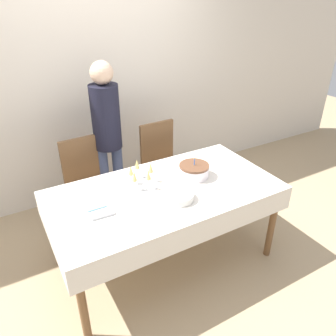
# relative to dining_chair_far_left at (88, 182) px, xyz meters

# --- Properties ---
(ground_plane) EXTENTS (12.00, 12.00, 0.00)m
(ground_plane) POSITION_rel_dining_chair_far_left_xyz_m (0.42, -0.81, -0.54)
(ground_plane) COLOR tan
(wall_back) EXTENTS (8.00, 0.05, 2.70)m
(wall_back) POSITION_rel_dining_chair_far_left_xyz_m (0.42, 0.67, 0.81)
(wall_back) COLOR silver
(wall_back) RESTS_ON ground_plane
(dining_table) EXTENTS (1.89, 0.99, 0.77)m
(dining_table) POSITION_rel_dining_chair_far_left_xyz_m (0.42, -0.81, 0.13)
(dining_table) COLOR silver
(dining_table) RESTS_ON ground_plane
(dining_chair_far_left) EXTENTS (0.44, 0.44, 0.97)m
(dining_chair_far_left) POSITION_rel_dining_chair_far_left_xyz_m (0.00, 0.00, 0.00)
(dining_chair_far_left) COLOR brown
(dining_chair_far_left) RESTS_ON ground_plane
(dining_chair_far_right) EXTENTS (0.43, 0.43, 0.97)m
(dining_chair_far_right) POSITION_rel_dining_chair_far_left_xyz_m (0.84, 0.00, 0.00)
(dining_chair_far_right) COLOR brown
(dining_chair_far_right) RESTS_ON ground_plane
(birthday_cake) EXTENTS (0.26, 0.26, 0.19)m
(birthday_cake) POSITION_rel_dining_chair_far_left_xyz_m (0.75, -0.75, 0.29)
(birthday_cake) COLOR white
(birthday_cake) RESTS_ON dining_table
(champagne_tray) EXTENTS (0.31, 0.31, 0.18)m
(champagne_tray) POSITION_rel_dining_chair_far_left_xyz_m (0.28, -0.65, 0.31)
(champagne_tray) COLOR silver
(champagne_tray) RESTS_ON dining_table
(plate_stack_main) EXTENTS (0.24, 0.24, 0.06)m
(plate_stack_main) POSITION_rel_dining_chair_far_left_xyz_m (0.45, -0.99, 0.26)
(plate_stack_main) COLOR silver
(plate_stack_main) RESTS_ON dining_table
(cake_knife) EXTENTS (0.30, 0.09, 0.00)m
(cake_knife) POSITION_rel_dining_chair_far_left_xyz_m (0.86, -0.94, 0.23)
(cake_knife) COLOR silver
(cake_knife) RESTS_ON dining_table
(fork_pile) EXTENTS (0.17, 0.07, 0.02)m
(fork_pile) POSITION_rel_dining_chair_far_left_xyz_m (-0.14, -0.90, 0.24)
(fork_pile) COLOR silver
(fork_pile) RESTS_ON dining_table
(napkin_pile) EXTENTS (0.15, 0.15, 0.01)m
(napkin_pile) POSITION_rel_dining_chair_far_left_xyz_m (-0.15, -0.74, 0.24)
(napkin_pile) COLOR #8CC6E0
(napkin_pile) RESTS_ON dining_table
(person_standing) EXTENTS (0.28, 0.28, 1.65)m
(person_standing) POSITION_rel_dining_chair_far_left_xyz_m (0.29, 0.13, 0.46)
(person_standing) COLOR #3F4C72
(person_standing) RESTS_ON ground_plane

